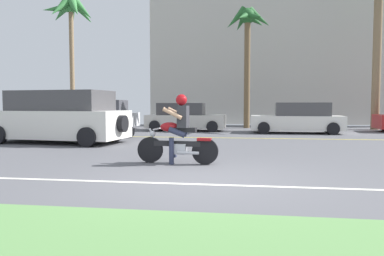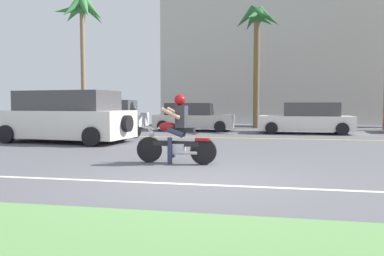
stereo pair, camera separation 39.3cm
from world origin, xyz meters
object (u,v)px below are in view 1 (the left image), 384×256
at_px(parked_car_1, 185,118).
at_px(motorcyclist_distant, 115,124).
at_px(palm_tree_0, 70,15).
at_px(parked_car_0, 99,115).
at_px(palm_tree_2, 248,29).
at_px(suv_nearby, 60,117).
at_px(motorcyclist, 178,134).
at_px(parked_car_2, 298,119).

height_order(parked_car_1, motorcyclist_distant, parked_car_1).
height_order(parked_car_1, palm_tree_0, palm_tree_0).
bearing_deg(parked_car_0, parked_car_1, -9.00).
relative_size(parked_car_0, palm_tree_2, 0.64).
bearing_deg(parked_car_0, palm_tree_0, 141.94).
relative_size(suv_nearby, motorcyclist_distant, 3.75).
relative_size(parked_car_0, parked_car_1, 1.09).
relative_size(motorcyclist, motorcyclist_distant, 1.42).
relative_size(suv_nearby, parked_car_0, 1.15).
bearing_deg(parked_car_2, suv_nearby, -147.39).
height_order(motorcyclist, palm_tree_2, palm_tree_2).
distance_m(parked_car_0, parked_car_2, 10.75).
distance_m(parked_car_0, motorcyclist_distant, 6.47).
bearing_deg(parked_car_0, parked_car_2, -8.92).
distance_m(suv_nearby, motorcyclist_distant, 2.25).
bearing_deg(palm_tree_0, motorcyclist_distant, -54.26).
distance_m(motorcyclist, suv_nearby, 6.47).
xyz_separation_m(parked_car_1, parked_car_2, (5.61, -0.87, 0.01)).
height_order(suv_nearby, parked_car_2, suv_nearby).
relative_size(motorcyclist, palm_tree_2, 0.28).
bearing_deg(motorcyclist, parked_car_1, 98.61).
bearing_deg(motorcyclist_distant, parked_car_0, 117.72).
xyz_separation_m(parked_car_0, parked_car_2, (10.62, -1.67, -0.07)).
xyz_separation_m(suv_nearby, parked_car_2, (9.03, 5.77, -0.22)).
bearing_deg(palm_tree_0, suv_nearby, -66.29).
height_order(parked_car_0, parked_car_1, parked_car_0).
bearing_deg(palm_tree_0, parked_car_1, -20.25).
relative_size(parked_car_1, palm_tree_2, 0.58).
bearing_deg(parked_car_2, parked_car_1, 171.16).
xyz_separation_m(palm_tree_0, palm_tree_2, (10.77, -0.11, -1.13)).
bearing_deg(palm_tree_0, parked_car_0, -38.06).
distance_m(parked_car_2, palm_tree_2, 6.58).
bearing_deg(parked_car_2, palm_tree_0, 164.47).
distance_m(parked_car_1, motorcyclist_distant, 5.32).
xyz_separation_m(motorcyclist, parked_car_1, (-1.62, 10.70, -0.00)).
relative_size(palm_tree_2, motorcyclist_distant, 5.14).
xyz_separation_m(suv_nearby, palm_tree_0, (-4.14, 9.44, 5.91)).
relative_size(palm_tree_0, palm_tree_2, 1.15).
distance_m(suv_nearby, parked_car_1, 7.48).
relative_size(parked_car_2, motorcyclist_distant, 3.19).
bearing_deg(parked_car_0, motorcyclist_distant, -62.28).
bearing_deg(parked_car_1, motorcyclist, -81.39).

